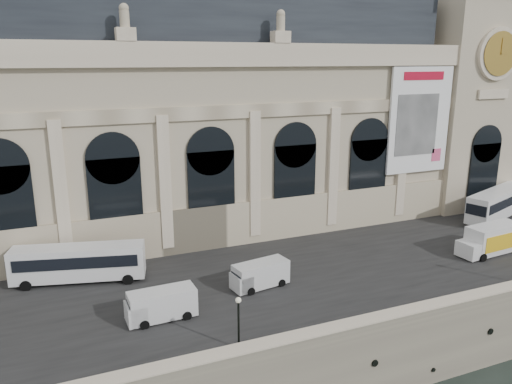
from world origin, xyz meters
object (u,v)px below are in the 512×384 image
van_c (158,305)px  box_truck (491,240)px  bus_left (79,262)px  van_b (258,275)px  lamp_left (239,324)px  bus_right (498,203)px

van_c → box_truck: 36.06m
box_truck → bus_left: bearing=166.9°
van_b → box_truck: bearing=-4.4°
van_c → bus_left: bearing=118.5°
bus_left → van_c: 11.23m
lamp_left → bus_right: bearing=20.1°
box_truck → lamp_left: lamp_left is taller
bus_right → box_truck: size_ratio=1.67×
bus_left → lamp_left: size_ratio=2.99×
bus_right → van_c: size_ratio=2.37×
bus_left → van_b: 16.81m
box_truck → van_c: bearing=-179.6°
bus_right → lamp_left: lamp_left is taller
box_truck → lamp_left: bearing=-168.0°
van_c → box_truck: bearing=0.4°
lamp_left → bus_left: bearing=121.0°
bus_right → van_b: 37.65m
bus_right → lamp_left: size_ratio=3.24×
bus_left → van_b: bearing=-26.8°
bus_left → van_c: bus_left is taller
bus_right → van_b: bearing=-169.7°
bus_right → van_c: 47.55m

